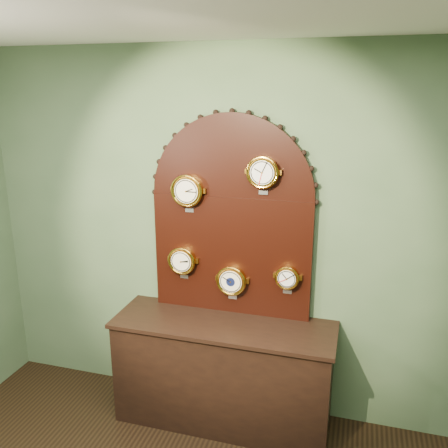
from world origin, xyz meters
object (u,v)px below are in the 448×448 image
(shop_counter, at_px, (223,374))
(arabic_clock, at_px, (263,172))
(roman_clock, at_px, (187,191))
(tide_clock, at_px, (287,277))
(display_board, at_px, (232,211))
(hygrometer, at_px, (182,260))
(barometer, at_px, (232,280))

(shop_counter, height_order, arabic_clock, arabic_clock)
(roman_clock, bearing_deg, tide_clock, 0.13)
(arabic_clock, bearing_deg, display_board, 164.42)
(shop_counter, relative_size, roman_clock, 5.49)
(hygrometer, bearing_deg, display_board, 10.19)
(display_board, bearing_deg, shop_counter, -90.00)
(roman_clock, bearing_deg, display_board, 12.00)
(hygrometer, bearing_deg, tide_clock, 0.08)
(display_board, bearing_deg, arabic_clock, -15.58)
(hygrometer, bearing_deg, arabic_clock, -0.03)
(arabic_clock, bearing_deg, shop_counter, -147.30)
(hygrometer, relative_size, tide_clock, 1.17)
(roman_clock, distance_m, arabic_clock, 0.58)
(roman_clock, relative_size, hygrometer, 1.09)
(barometer, bearing_deg, hygrometer, 179.93)
(barometer, bearing_deg, shop_counter, -97.75)
(display_board, height_order, barometer, display_board)
(hygrometer, distance_m, barometer, 0.41)
(arabic_clock, bearing_deg, roman_clock, -179.97)
(roman_clock, distance_m, hygrometer, 0.55)
(roman_clock, height_order, tide_clock, roman_clock)
(tide_clock, bearing_deg, roman_clock, -179.87)
(tide_clock, bearing_deg, hygrometer, -179.92)
(display_board, bearing_deg, hygrometer, -169.81)
(display_board, xyz_separation_m, hygrometer, (-0.37, -0.07, -0.40))
(shop_counter, relative_size, hygrometer, 5.97)
(display_board, xyz_separation_m, roman_clock, (-0.32, -0.07, 0.15))
(display_board, relative_size, barometer, 5.46)
(shop_counter, bearing_deg, hygrometer, 157.40)
(roman_clock, relative_size, tide_clock, 1.28)
(arabic_clock, distance_m, barometer, 0.85)
(arabic_clock, height_order, tide_clock, arabic_clock)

